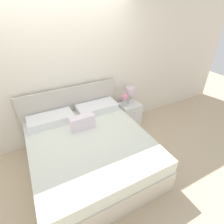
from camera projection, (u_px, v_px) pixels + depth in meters
name	position (u px, v px, depth m)	size (l,w,h in m)	color
ground_plane	(75.00, 134.00, 3.69)	(12.00, 12.00, 0.00)	#CCB28E
wall_back	(65.00, 74.00, 3.05)	(8.00, 0.06, 2.60)	silver
bed	(89.00, 150.00, 2.85)	(1.82, 1.92, 1.07)	beige
nightstand	(129.00, 114.00, 3.88)	(0.43, 0.39, 0.50)	white
table_lamp	(130.00, 92.00, 3.67)	(0.19, 0.19, 0.36)	white
flower_vase	(125.00, 98.00, 3.58)	(0.15, 0.15, 0.29)	silver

